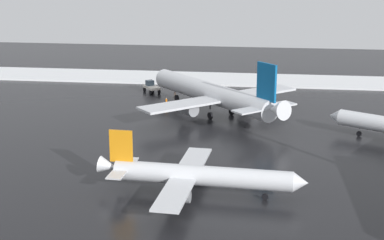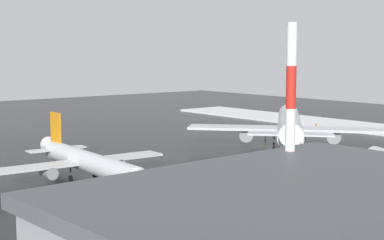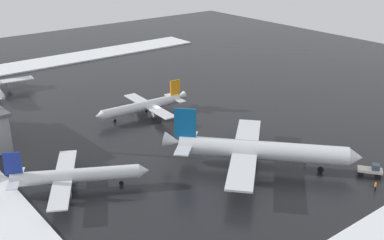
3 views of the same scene
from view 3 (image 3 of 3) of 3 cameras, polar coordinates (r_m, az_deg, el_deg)
ground_plane at (r=123.21m, az=-3.97°, el=0.56°), size 240.00×240.00×0.00m
snow_bank_left at (r=179.96m, az=-16.30°, el=6.66°), size 14.00×116.00×0.44m
airplane_distant_tail at (r=95.76m, az=7.72°, el=-3.55°), size 31.74×29.89×11.64m
airplane_parked_portside at (r=122.63m, az=-5.74°, el=1.67°), size 21.52×25.95×7.70m
airplane_foreground_jet at (r=90.55m, az=-13.99°, el=-6.43°), size 21.19×24.80×8.09m
pushback_tug at (r=99.24m, az=20.51°, el=-5.53°), size 5.02×4.48×2.50m
ground_crew_near_tug at (r=94.23m, az=20.93°, el=-7.31°), size 0.36×0.36×1.71m
ground_crew_by_nose_gear at (r=101.03m, az=13.30°, el=-4.37°), size 0.36×0.36×1.71m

